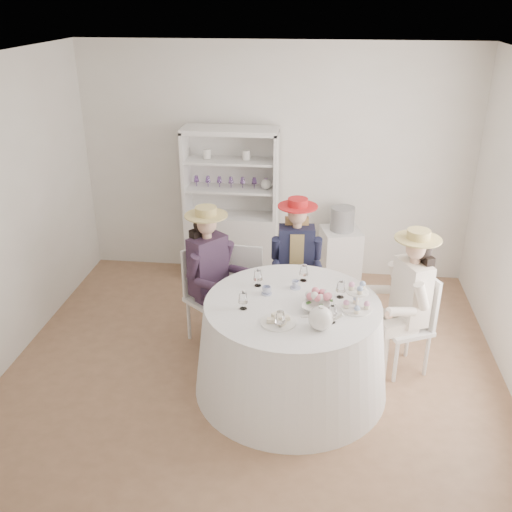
# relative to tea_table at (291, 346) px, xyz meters

# --- Properties ---
(ground) EXTENTS (4.50, 4.50, 0.00)m
(ground) POSITION_rel_tea_table_xyz_m (-0.35, 0.32, -0.42)
(ground) COLOR #866043
(ground) RESTS_ON ground
(ceiling) EXTENTS (4.50, 4.50, 0.00)m
(ceiling) POSITION_rel_tea_table_xyz_m (-0.35, 0.32, 2.28)
(ceiling) COLOR white
(ceiling) RESTS_ON wall_back
(wall_back) EXTENTS (4.50, 0.00, 4.50)m
(wall_back) POSITION_rel_tea_table_xyz_m (-0.35, 2.32, 0.93)
(wall_back) COLOR silver
(wall_back) RESTS_ON ground
(wall_front) EXTENTS (4.50, 0.00, 4.50)m
(wall_front) POSITION_rel_tea_table_xyz_m (-0.35, -1.68, 0.93)
(wall_front) COLOR silver
(wall_front) RESTS_ON ground
(wall_left) EXTENTS (0.00, 4.50, 4.50)m
(wall_left) POSITION_rel_tea_table_xyz_m (-2.60, 0.32, 0.93)
(wall_left) COLOR silver
(wall_left) RESTS_ON ground
(tea_table) EXTENTS (1.66, 1.66, 0.84)m
(tea_table) POSITION_rel_tea_table_xyz_m (0.00, 0.00, 0.00)
(tea_table) COLOR white
(tea_table) RESTS_ON ground
(hutch) EXTENTS (1.18, 0.69, 1.80)m
(hutch) POSITION_rel_tea_table_xyz_m (-0.83, 2.08, 0.22)
(hutch) COLOR silver
(hutch) RESTS_ON ground
(side_table) EXTENTS (0.51, 0.51, 0.66)m
(side_table) POSITION_rel_tea_table_xyz_m (0.45, 2.07, -0.08)
(side_table) COLOR silver
(side_table) RESTS_ON ground
(hatbox) EXTENTS (0.30, 0.30, 0.27)m
(hatbox) POSITION_rel_tea_table_xyz_m (0.45, 2.07, 0.38)
(hatbox) COLOR black
(hatbox) RESTS_ON side_table
(guest_left) EXTENTS (0.60, 0.58, 1.39)m
(guest_left) POSITION_rel_tea_table_xyz_m (-0.82, 0.66, 0.37)
(guest_left) COLOR silver
(guest_left) RESTS_ON ground
(guest_mid) EXTENTS (0.50, 0.52, 1.37)m
(guest_mid) POSITION_rel_tea_table_xyz_m (-0.02, 1.06, 0.36)
(guest_mid) COLOR silver
(guest_mid) RESTS_ON ground
(guest_right) EXTENTS (0.58, 0.52, 1.37)m
(guest_right) POSITION_rel_tea_table_xyz_m (0.98, 0.38, 0.36)
(guest_right) COLOR silver
(guest_right) RESTS_ON ground
(spare_chair) EXTENTS (0.40, 0.40, 0.90)m
(spare_chair) POSITION_rel_tea_table_xyz_m (-0.52, 1.07, 0.06)
(spare_chair) COLOR silver
(spare_chair) RESTS_ON ground
(teacup_a) EXTENTS (0.08, 0.08, 0.06)m
(teacup_a) POSITION_rel_tea_table_xyz_m (-0.23, 0.13, 0.45)
(teacup_a) COLOR white
(teacup_a) RESTS_ON tea_table
(teacup_b) EXTENTS (0.07, 0.07, 0.06)m
(teacup_b) POSITION_rel_tea_table_xyz_m (0.01, 0.26, 0.45)
(teacup_b) COLOR white
(teacup_b) RESTS_ON tea_table
(teacup_c) EXTENTS (0.09, 0.09, 0.06)m
(teacup_c) POSITION_rel_tea_table_xyz_m (0.24, 0.11, 0.45)
(teacup_c) COLOR white
(teacup_c) RESTS_ON tea_table
(flower_bowl) EXTENTS (0.27, 0.27, 0.06)m
(flower_bowl) POSITION_rel_tea_table_xyz_m (0.19, -0.11, 0.45)
(flower_bowl) COLOR white
(flower_bowl) RESTS_ON tea_table
(flower_arrangement) EXTENTS (0.17, 0.17, 0.06)m
(flower_arrangement) POSITION_rel_tea_table_xyz_m (0.21, -0.00, 0.50)
(flower_arrangement) COLOR pink
(flower_arrangement) RESTS_ON tea_table
(table_teapot) EXTENTS (0.26, 0.19, 0.20)m
(table_teapot) POSITION_rel_tea_table_xyz_m (0.23, -0.36, 0.51)
(table_teapot) COLOR white
(table_teapot) RESTS_ON tea_table
(sandwich_plate) EXTENTS (0.28, 0.28, 0.06)m
(sandwich_plate) POSITION_rel_tea_table_xyz_m (-0.09, -0.32, 0.44)
(sandwich_plate) COLOR white
(sandwich_plate) RESTS_ON tea_table
(cupcake_stand) EXTENTS (0.24, 0.24, 0.23)m
(cupcake_stand) POSITION_rel_tea_table_xyz_m (0.51, -0.05, 0.51)
(cupcake_stand) COLOR white
(cupcake_stand) RESTS_ON tea_table
(stemware_set) EXTENTS (0.86, 0.89, 0.15)m
(stemware_set) POSITION_rel_tea_table_xyz_m (0.00, 0.00, 0.50)
(stemware_set) COLOR white
(stemware_set) RESTS_ON tea_table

